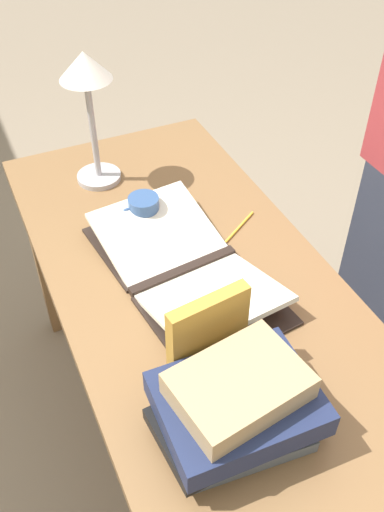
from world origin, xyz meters
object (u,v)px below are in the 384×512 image
open_book (183,267)px  pencil (239,228)px  coffee_mug (144,212)px  book_stack_tall (237,405)px  reading_lamp (87,87)px  book_standing_upright (208,338)px

open_book → pencil: open_book is taller
coffee_mug → pencil: coffee_mug is taller
open_book → book_stack_tall: (-0.43, 0.08, 0.06)m
book_stack_tall → reading_lamp: size_ratio=0.80×
book_standing_upright → reading_lamp: (0.76, -0.01, 0.18)m
open_book → coffee_mug: bearing=-1.7°
open_book → book_stack_tall: bearing=162.5°
pencil → coffee_mug: bearing=61.8°
coffee_mug → book_stack_tall: bearing=174.6°
pencil → book_standing_upright: bearing=144.2°
open_book → reading_lamp: (0.47, 0.07, 0.27)m
coffee_mug → open_book: bearing=-174.9°
reading_lamp → pencil: (-0.38, -0.27, -0.29)m
book_stack_tall → book_standing_upright: (0.14, -0.01, 0.03)m
pencil → book_stack_tall: bearing=151.5°
book_stack_tall → pencil: 0.60m
book_standing_upright → reading_lamp: size_ratio=0.56×
reading_lamp → coffee_mug: size_ratio=3.48×
book_standing_upright → pencil: book_standing_upright is taller
book_stack_tall → coffee_mug: book_stack_tall is taller
open_book → coffee_mug: 0.22m
open_book → coffee_mug: size_ratio=5.29×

